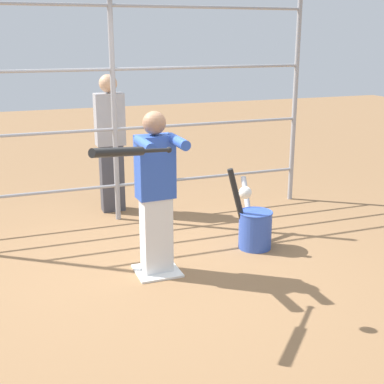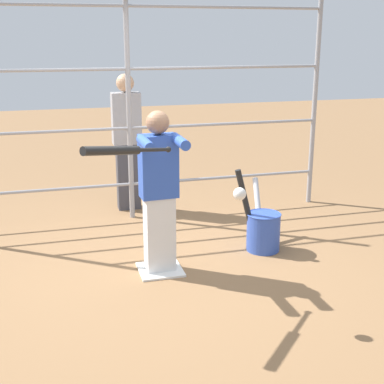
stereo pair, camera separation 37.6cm
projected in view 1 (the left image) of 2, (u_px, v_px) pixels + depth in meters
ground_plane at (157, 272)px, 4.98m from camera, size 24.00×24.00×0.00m
home_plate at (157, 271)px, 4.97m from camera, size 0.40×0.40×0.02m
fence_backstop at (114, 100)px, 6.01m from camera, size 4.76×0.06×2.84m
batter at (156, 189)px, 4.74m from camera, size 0.38×0.51×1.50m
baseball_bat_swinging at (125, 152)px, 3.80m from camera, size 0.76×0.60×0.19m
softball_in_flight at (245, 193)px, 3.94m from camera, size 0.10×0.10×0.10m
bat_bucket at (254, 227)px, 5.50m from camera, size 0.48×0.75×0.86m
bystander_behind_fence at (111, 142)px, 6.50m from camera, size 0.35×0.22×1.68m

